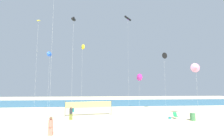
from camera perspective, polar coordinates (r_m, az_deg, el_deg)
The scene contains 17 objects.
ground_plane at distance 18.18m, azimuth -1.44°, elevation -20.22°, with size 120.00×120.00×0.00m, color beige.
ocean_band at distance 47.90m, azimuth -3.65°, elevation -11.31°, with size 120.00×20.00×0.01m, color teal.
beachgoer_plum_shirt at distance 30.63m, azimuth -13.44°, elevation -12.66°, with size 0.35×0.35×1.54m.
beachgoer_coral_shirt at distance 16.92m, azimuth -20.75°, elevation -17.75°, with size 0.39×0.39×1.71m.
beachgoer_charcoal_shirt at distance 23.74m, azimuth -14.23°, elevation -14.27°, with size 0.42×0.42×1.82m.
folding_beach_chair at distance 25.61m, azimuth 21.37°, elevation -14.58°, with size 0.52×0.65×0.89m.
trash_barrel at distance 25.08m, azimuth 26.47°, elevation -14.51°, with size 0.66×0.66×0.97m, color #3F7F4C.
volleyball_net at distance 26.25m, azimuth -8.08°, elevation -12.14°, with size 7.14×1.26×2.40m.
beach_handbag at distance 25.20m, azimuth 19.64°, elevation -15.53°, with size 0.35×0.18×0.28m, color #19727A.
kite_black_tube at distance 39.61m, azimuth 5.58°, elevation 17.50°, with size 1.93×2.25×20.52m.
kite_black_delta at distance 32.39m, azimuth 17.82°, elevation 4.77°, with size 1.20×0.59×10.95m.
kite_pink_delta at distance 28.12m, azimuth 27.35°, elevation 0.75°, with size 1.46×0.62×8.15m.
kite_black_inflatable at distance 26.11m, azimuth -13.35°, elevation 16.84°, with size 0.79×1.52×14.95m.
kite_yellow_diamond at distance 29.76m, azimuth -24.49°, elevation 15.07°, with size 0.83×0.83×15.37m.
kite_yellow_delta at distance 31.00m, azimuth -10.34°, elevation 7.96°, with size 0.87×0.88×12.42m.
kite_blue_delta at distance 35.93m, azimuth -21.06°, elevation 5.25°, with size 0.97×0.96×11.77m.
kite_magenta_delta at distance 34.42m, azimuth 9.49°, elevation -2.51°, with size 1.10×1.36×7.25m.
Camera 1 is at (-1.08, -17.59, 4.48)m, focal length 26.04 mm.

